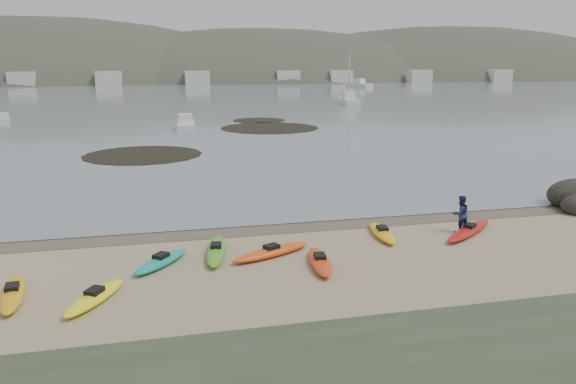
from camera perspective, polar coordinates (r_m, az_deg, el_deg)
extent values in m
plane|color=tan|center=(25.48, 0.00, -3.28)|extent=(600.00, 600.00, 0.00)
plane|color=brown|center=(25.20, 0.16, -3.47)|extent=(60.00, 60.00, 0.00)
plane|color=slate|center=(323.90, -12.53, 11.73)|extent=(1200.00, 1200.00, 0.00)
ellipsoid|color=teal|center=(20.94, -12.75, -6.87)|extent=(2.35, 2.74, 0.34)
ellipsoid|color=#B31A12|center=(25.21, 17.94, -3.73)|extent=(3.70, 3.06, 0.34)
ellipsoid|color=red|center=(20.42, 3.24, -7.08)|extent=(1.09, 3.12, 0.34)
ellipsoid|color=gold|center=(19.76, -26.18, -9.21)|extent=(1.10, 3.40, 0.34)
ellipsoid|color=#E94F14|center=(21.39, -1.69, -6.11)|extent=(3.49, 2.12, 0.34)
ellipsoid|color=#FFFC15|center=(18.48, -19.02, -10.08)|extent=(2.04, 2.93, 0.34)
ellipsoid|color=yellow|center=(23.98, 9.54, -4.12)|extent=(0.98, 2.99, 0.34)
ellipsoid|color=#56A921|center=(21.69, -7.31, -5.94)|extent=(1.28, 3.68, 0.34)
imported|color=navy|center=(25.22, 17.12, -2.15)|extent=(0.85, 0.70, 1.63)
cylinder|color=black|center=(45.17, -14.54, 3.65)|extent=(9.14, 9.14, 0.04)
cylinder|color=black|center=(61.24, -1.89, 6.51)|extent=(10.63, 10.63, 0.04)
cylinder|color=black|center=(68.98, -2.98, 7.27)|extent=(6.35, 6.35, 0.04)
cube|color=silver|center=(60.91, -10.33, 6.66)|extent=(2.15, 6.37, 0.88)
cube|color=silver|center=(94.50, 6.16, 9.18)|extent=(3.36, 8.45, 1.15)
cube|color=silver|center=(154.64, 7.26, 10.75)|extent=(5.11, 9.11, 1.23)
ellipsoid|color=#384235|center=(223.72, -23.43, 5.74)|extent=(220.00, 120.00, 80.00)
ellipsoid|color=#384235|center=(218.76, -2.51, 7.38)|extent=(200.00, 110.00, 68.00)
ellipsoid|color=#384235|center=(257.76, 16.11, 7.38)|extent=(230.00, 130.00, 76.00)
cube|color=beige|center=(172.73, -25.86, 10.27)|extent=(7.00, 5.00, 4.00)
cube|color=beige|center=(169.30, -17.78, 10.91)|extent=(7.00, 5.00, 4.00)
cube|color=beige|center=(169.25, -9.51, 11.36)|extent=(7.00, 5.00, 4.00)
cube|color=beige|center=(172.56, -1.38, 11.56)|extent=(7.00, 5.00, 4.00)
cube|color=beige|center=(179.06, 6.32, 11.55)|extent=(7.00, 5.00, 4.00)
cube|color=beige|center=(188.41, 13.35, 11.37)|extent=(7.00, 5.00, 4.00)
cube|color=beige|center=(200.22, 19.63, 11.06)|extent=(7.00, 5.00, 4.00)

